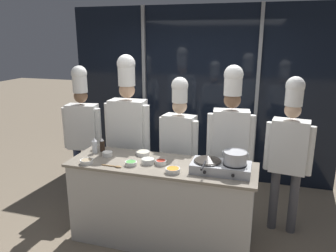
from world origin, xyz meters
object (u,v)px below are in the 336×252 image
(portable_stove, at_px, (221,167))
(prep_bowl_mushrooms, at_px, (87,161))
(prep_bowl_carrots, at_px, (173,170))
(squeeze_bottle_soy, at_px, (102,145))
(prep_bowl_chili_flakes, at_px, (161,162))
(frying_pan, at_px, (208,158))
(stock_pot, at_px, (235,157))
(squeeze_bottle_clear, at_px, (95,146))
(chef_head, at_px, (83,125))
(prep_bowl_rice, at_px, (107,154))
(prep_bowl_bean_sprouts, at_px, (148,161))
(serving_spoon_slotted, at_px, (115,166))
(chef_sous, at_px, (128,125))
(prep_bowl_scallions, at_px, (131,163))
(prep_bowl_noodles, at_px, (143,153))
(chef_line, at_px, (179,138))
(chef_pastry, at_px, (230,135))
(chef_apprentice, at_px, (289,145))

(portable_stove, relative_size, prep_bowl_mushrooms, 4.17)
(prep_bowl_mushrooms, distance_m, prep_bowl_carrots, 0.95)
(squeeze_bottle_soy, xyz_separation_m, prep_bowl_chili_flakes, (0.79, -0.21, -0.05))
(frying_pan, xyz_separation_m, squeeze_bottle_soy, (-1.29, 0.22, -0.06))
(portable_stove, xyz_separation_m, stock_pot, (0.13, 0.00, 0.12))
(prep_bowl_chili_flakes, distance_m, prep_bowl_mushrooms, 0.79)
(squeeze_bottle_clear, relative_size, prep_bowl_carrots, 1.20)
(chef_head, bearing_deg, prep_bowl_rice, 128.85)
(squeeze_bottle_soy, relative_size, prep_bowl_bean_sprouts, 1.17)
(prep_bowl_carrots, bearing_deg, serving_spoon_slotted, -176.83)
(prep_bowl_rice, height_order, chef_sous, chef_sous)
(squeeze_bottle_soy, height_order, chef_head, chef_head)
(stock_pot, relative_size, prep_bowl_scallions, 2.01)
(prep_bowl_noodles, distance_m, serving_spoon_slotted, 0.44)
(prep_bowl_mushrooms, relative_size, prep_bowl_noodles, 0.91)
(frying_pan, xyz_separation_m, chef_line, (-0.46, 0.62, -0.02))
(prep_bowl_rice, bearing_deg, prep_bowl_bean_sprouts, -9.48)
(prep_bowl_bean_sprouts, distance_m, chef_line, 0.65)
(stock_pot, relative_size, prep_bowl_rice, 2.19)
(stock_pot, relative_size, squeeze_bottle_clear, 1.40)
(squeeze_bottle_clear, relative_size, prep_bowl_scallions, 1.43)
(frying_pan, relative_size, chef_pastry, 0.24)
(stock_pot, bearing_deg, serving_spoon_slotted, -171.32)
(portable_stove, distance_m, chef_line, 0.86)
(prep_bowl_mushrooms, relative_size, chef_apprentice, 0.08)
(chef_apprentice, bearing_deg, chef_head, 6.70)
(prep_bowl_chili_flakes, bearing_deg, prep_bowl_rice, 173.37)
(squeeze_bottle_soy, distance_m, prep_bowl_carrots, 1.04)
(prep_bowl_scallions, distance_m, serving_spoon_slotted, 0.16)
(chef_apprentice, bearing_deg, squeeze_bottle_clear, 20.96)
(stock_pot, distance_m, squeeze_bottle_soy, 1.58)
(squeeze_bottle_soy, distance_m, chef_line, 0.92)
(serving_spoon_slotted, height_order, chef_apprentice, chef_apprentice)
(prep_bowl_chili_flakes, distance_m, chef_pastry, 0.89)
(frying_pan, height_order, prep_bowl_chili_flakes, frying_pan)
(squeeze_bottle_soy, xyz_separation_m, prep_bowl_mushrooms, (0.02, -0.40, -0.05))
(prep_bowl_mushrooms, distance_m, serving_spoon_slotted, 0.34)
(squeeze_bottle_clear, bearing_deg, chef_line, 28.14)
(chef_pastry, bearing_deg, portable_stove, 81.47)
(prep_bowl_chili_flakes, distance_m, serving_spoon_slotted, 0.48)
(prep_bowl_noodles, xyz_separation_m, prep_bowl_carrots, (0.46, -0.38, 0.00))
(prep_bowl_carrots, xyz_separation_m, prep_bowl_scallions, (-0.47, 0.05, -0.00))
(prep_bowl_chili_flakes, bearing_deg, prep_bowl_carrots, -42.44)
(frying_pan, relative_size, prep_bowl_mushrooms, 3.38)
(prep_bowl_scallions, bearing_deg, chef_head, 142.61)
(chef_head, height_order, chef_apprentice, chef_head)
(portable_stove, bearing_deg, prep_bowl_scallions, -174.16)
(prep_bowl_bean_sprouts, bearing_deg, stock_pot, -0.13)
(squeeze_bottle_soy, relative_size, prep_bowl_noodles, 1.04)
(prep_bowl_chili_flakes, relative_size, prep_bowl_rice, 1.03)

